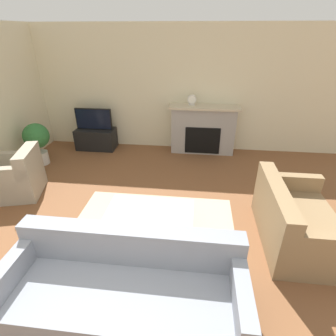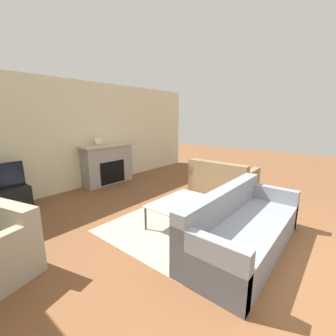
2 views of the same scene
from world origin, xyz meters
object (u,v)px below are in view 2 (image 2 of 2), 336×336
(couch_loveseat, at_px, (222,182))
(coffee_table, at_px, (181,203))
(couch_sectional, at_px, (242,229))
(mantel_clock, at_px, (97,141))

(couch_loveseat, bearing_deg, coffee_table, 94.96)
(couch_sectional, relative_size, mantel_clock, 10.13)
(couch_sectional, bearing_deg, couch_loveseat, 32.77)
(couch_sectional, distance_m, couch_loveseat, 2.33)
(couch_loveseat, bearing_deg, mantel_clock, 27.67)
(coffee_table, bearing_deg, mantel_clock, 82.02)
(coffee_table, distance_m, mantel_clock, 3.15)
(coffee_table, bearing_deg, couch_loveseat, 4.96)
(couch_sectional, bearing_deg, mantel_clock, 83.56)
(couch_sectional, relative_size, coffee_table, 1.97)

